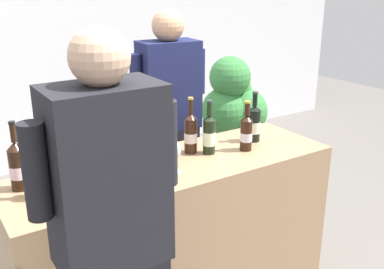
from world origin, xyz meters
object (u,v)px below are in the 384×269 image
wine_bottle_5 (209,134)px  wine_bottle_8 (122,145)px  wine_bottle_2 (191,133)px  wine_bottle_4 (165,136)px  wine_bottle_6 (254,123)px  wine_bottle_1 (246,132)px  ice_bucket (79,156)px  wine_glass (174,151)px  potted_shrub (231,112)px  person_server (170,133)px  wine_bottle_7 (147,142)px  wine_bottle_0 (17,166)px  wine_bottle_3 (46,172)px

wine_bottle_5 → wine_bottle_8: wine_bottle_8 is taller
wine_bottle_2 → wine_bottle_4: wine_bottle_2 is taller
wine_bottle_2 → wine_bottle_6: size_ratio=1.05×
wine_bottle_1 → ice_bucket: wine_bottle_1 is taller
wine_glass → potted_shrub: size_ratio=0.14×
wine_bottle_1 → wine_bottle_2: bearing=154.0°
wine_bottle_4 → wine_bottle_8: size_ratio=0.98×
wine_bottle_4 → wine_bottle_6: (0.59, -0.07, -0.01)m
wine_bottle_2 → person_server: (0.19, 0.57, -0.20)m
wine_bottle_1 → wine_bottle_8: size_ratio=0.90×
wine_bottle_4 → wine_bottle_5: 0.26m
wine_bottle_4 → wine_bottle_8: 0.26m
wine_bottle_7 → wine_bottle_8: 0.13m
wine_bottle_2 → wine_glass: 0.30m
wine_bottle_0 → person_server: size_ratio=0.20×
wine_glass → wine_bottle_1: bearing=5.4°
wine_bottle_7 → wine_bottle_8: bearing=154.6°
wine_bottle_3 → potted_shrub: wine_bottle_3 is taller
wine_bottle_0 → person_server: bearing=24.8°
wine_bottle_8 → potted_shrub: (1.56, 1.06, -0.32)m
wine_bottle_0 → potted_shrub: wine_bottle_0 is taller
wine_bottle_1 → potted_shrub: size_ratio=0.24×
wine_bottle_0 → wine_bottle_4: wine_bottle_0 is taller
wine_glass → ice_bucket: (-0.42, 0.26, -0.02)m
wine_bottle_5 → wine_bottle_6: size_ratio=1.01×
wine_bottle_2 → person_server: bearing=71.8°
wine_bottle_1 → wine_bottle_3: (-1.16, 0.02, 0.02)m
ice_bucket → potted_shrub: (1.79, 1.03, -0.30)m
wine_glass → potted_shrub: 1.90m
wine_bottle_4 → wine_bottle_8: wine_bottle_8 is taller
wine_bottle_3 → wine_bottle_0: bearing=118.6°
wine_bottle_3 → ice_bucket: (0.22, 0.19, -0.03)m
wine_bottle_8 → wine_bottle_3: bearing=-161.0°
wine_bottle_6 → wine_bottle_0: bearing=176.5°
ice_bucket → wine_bottle_8: bearing=-7.8°
wine_bottle_6 → person_server: size_ratio=0.19×
wine_bottle_1 → ice_bucket: 0.96m
wine_bottle_6 → wine_bottle_8: 0.86m
wine_bottle_0 → wine_bottle_4: (0.80, -0.02, 0.00)m
wine_bottle_4 → wine_bottle_6: 0.60m
potted_shrub → ice_bucket: bearing=-150.1°
wine_bottle_4 → wine_bottle_7: (-0.14, -0.05, 0.01)m
wine_bottle_0 → potted_shrub: bearing=26.6°
wine_glass → potted_shrub: potted_shrub is taller
wine_bottle_3 → wine_bottle_4: size_ratio=1.09×
wine_bottle_4 → wine_glass: wine_bottle_4 is taller
wine_bottle_7 → wine_glass: (0.07, -0.17, -0.01)m
wine_bottle_5 → wine_bottle_4: bearing=158.8°
wine_bottle_1 → wine_bottle_6: size_ratio=0.95×
wine_bottle_4 → potted_shrub: bearing=39.4°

